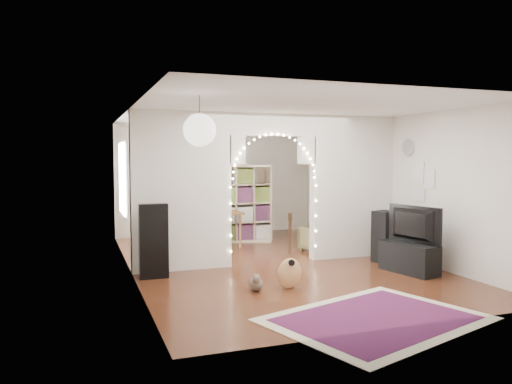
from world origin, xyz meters
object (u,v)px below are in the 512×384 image
object	(u,v)px
dining_chair_right	(317,239)
media_console	(409,258)
bookcase	(234,203)
dining_table	(212,215)
acoustic_guitar	(290,261)
floor_speaker	(384,237)
dining_chair_left	(195,230)

from	to	relation	value
dining_chair_right	media_console	bearing A→B (deg)	-92.61
bookcase	dining_table	world-z (taller)	bookcase
acoustic_guitar	dining_table	distance (m)	3.69
floor_speaker	dining_chair_right	distance (m)	1.50
floor_speaker	dining_table	size ratio (longest dim) A/B	0.74
acoustic_guitar	dining_chair_left	distance (m)	4.50
acoustic_guitar	floor_speaker	size ratio (longest dim) A/B	1.01
bookcase	dining_chair_left	xyz separation A→B (m)	(-0.84, 0.28, -0.61)
acoustic_guitar	dining_table	world-z (taller)	acoustic_guitar
floor_speaker	acoustic_guitar	bearing A→B (deg)	-175.26
bookcase	dining_chair_left	bearing A→B (deg)	-173.86
acoustic_guitar	bookcase	bearing A→B (deg)	100.99
media_console	dining_chair_right	bearing A→B (deg)	93.42
media_console	dining_table	bearing A→B (deg)	114.27
media_console	bookcase	xyz separation A→B (m)	(-1.81, 3.96, 0.62)
bookcase	dining_chair_right	distance (m)	2.23
acoustic_guitar	bookcase	world-z (taller)	bookcase
media_console	dining_chair_left	size ratio (longest dim) A/B	1.70
dining_table	dining_chair_left	size ratio (longest dim) A/B	2.16
acoustic_guitar	dining_chair_left	size ratio (longest dim) A/B	1.61
dining_table	bookcase	bearing A→B (deg)	33.23
dining_table	dining_chair_right	bearing A→B (deg)	-38.55
media_console	dining_table	world-z (taller)	dining_table
floor_speaker	dining_chair_left	bearing A→B (deg)	108.78
acoustic_guitar	dining_chair_right	distance (m)	2.98
acoustic_guitar	media_console	distance (m)	2.29
dining_chair_left	floor_speaker	bearing A→B (deg)	-53.76
floor_speaker	dining_table	xyz separation A→B (m)	(-2.58, 2.54, 0.21)
media_console	dining_chair_right	distance (m)	2.28
acoustic_guitar	media_console	bearing A→B (deg)	23.41
dining_table	acoustic_guitar	bearing A→B (deg)	-92.28
bookcase	dining_table	distance (m)	0.86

